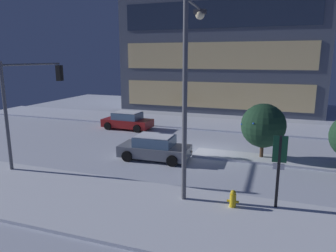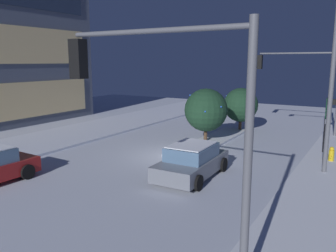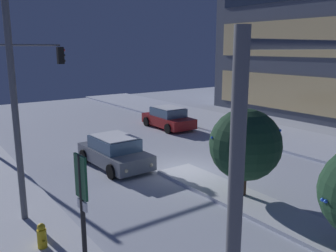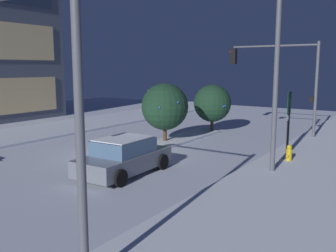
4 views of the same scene
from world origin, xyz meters
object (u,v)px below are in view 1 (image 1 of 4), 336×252
object	(u,v)px
traffic_light_corner_near_left	(32,92)
decorated_tree_left_of_median	(263,126)
fire_hydrant	(233,200)
parking_info_sign	(279,163)
street_lamp_arched	(190,73)
car_far	(127,121)
car_near	(155,148)

from	to	relation	value
traffic_light_corner_near_left	decorated_tree_left_of_median	xyz separation A→B (m)	(12.73, 4.81, -2.08)
traffic_light_corner_near_left	fire_hydrant	xyz separation A→B (m)	(12.02, -2.46, -3.76)
parking_info_sign	decorated_tree_left_of_median	size ratio (longest dim) A/B	0.91
street_lamp_arched	decorated_tree_left_of_median	world-z (taller)	street_lamp_arched
car_far	street_lamp_arched	xyz separation A→B (m)	(8.63, -11.15, 4.74)
street_lamp_arched	car_near	bearing A→B (deg)	34.93
car_far	traffic_light_corner_near_left	distance (m)	10.27
street_lamp_arched	parking_info_sign	distance (m)	5.15
car_near	decorated_tree_left_of_median	size ratio (longest dim) A/B	1.28
car_far	traffic_light_corner_near_left	xyz separation A→B (m)	(-1.23, -9.59, 3.46)
car_far	fire_hydrant	distance (m)	16.18
car_far	fire_hydrant	xyz separation A→B (m)	(10.79, -12.06, -0.29)
car_far	street_lamp_arched	size ratio (longest dim) A/B	0.52
fire_hydrant	parking_info_sign	distance (m)	2.37
car_near	fire_hydrant	world-z (taller)	car_near
car_far	traffic_light_corner_near_left	world-z (taller)	traffic_light_corner_near_left
parking_info_sign	decorated_tree_left_of_median	world-z (taller)	decorated_tree_left_of_median
traffic_light_corner_near_left	fire_hydrant	world-z (taller)	traffic_light_corner_near_left
car_near	fire_hydrant	size ratio (longest dim) A/B	5.11
fire_hydrant	parking_info_sign	xyz separation A→B (m)	(1.66, 0.57, 1.59)
car_near	street_lamp_arched	distance (m)	7.12
car_near	decorated_tree_left_of_median	world-z (taller)	decorated_tree_left_of_median
car_far	car_near	bearing A→B (deg)	129.34
traffic_light_corner_near_left	parking_info_sign	world-z (taller)	traffic_light_corner_near_left
car_far	fire_hydrant	world-z (taller)	car_far
car_near	traffic_light_corner_near_left	bearing A→B (deg)	-159.93
car_near	street_lamp_arched	bearing A→B (deg)	-53.25
car_near	street_lamp_arched	size ratio (longest dim) A/B	0.52
parking_info_sign	fire_hydrant	bearing A→B (deg)	105.01
street_lamp_arched	decorated_tree_left_of_median	bearing A→B (deg)	-27.70
street_lamp_arched	decorated_tree_left_of_median	size ratio (longest dim) A/B	2.46
parking_info_sign	car_far	bearing A→B (deg)	43.37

